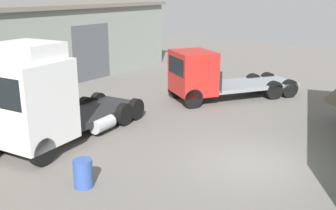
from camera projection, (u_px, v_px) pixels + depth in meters
name	position (u px, v px, depth m)	size (l,w,h in m)	color
ground_plane	(252.00, 163.00, 13.53)	(60.00, 60.00, 0.00)	slate
tractor_unit_white	(41.00, 100.00, 14.33)	(6.94, 3.19, 4.02)	silver
flatbed_truck_red	(209.00, 76.00, 20.86)	(7.08, 5.84, 2.70)	red
oil_drum	(83.00, 173.00, 11.80)	(0.58, 0.58, 0.88)	#33519E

